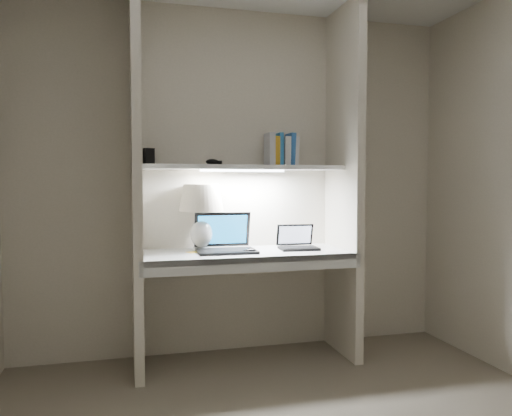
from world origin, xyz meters
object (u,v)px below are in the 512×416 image
object	(u,v)px
laptop_main	(225,243)
speaker	(283,237)
table_lamp	(201,206)
laptop_netbook	(297,243)
book_row	(281,151)

from	to	relation	value
laptop_main	speaker	world-z (taller)	laptop_main
laptop_main	table_lamp	bearing A→B (deg)	143.18
table_lamp	laptop_netbook	bearing A→B (deg)	-10.76
laptop_netbook	table_lamp	bearing A→B (deg)	173.67
laptop_main	laptop_netbook	xyz separation A→B (m)	(0.52, -0.01, -0.02)
speaker	table_lamp	bearing A→B (deg)	-169.42
table_lamp	book_row	world-z (taller)	book_row
laptop_netbook	book_row	bearing A→B (deg)	121.27
table_lamp	speaker	size ratio (longest dim) A/B	3.61
book_row	laptop_main	bearing A→B (deg)	-163.16
table_lamp	book_row	bearing A→B (deg)	2.13
book_row	table_lamp	bearing A→B (deg)	-177.87
table_lamp	laptop_main	size ratio (longest dim) A/B	1.15
laptop_main	laptop_netbook	distance (m)	0.52
laptop_main	speaker	distance (m)	0.52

